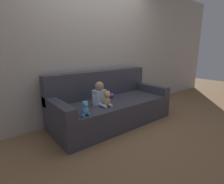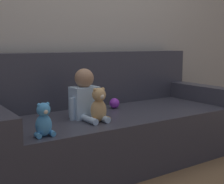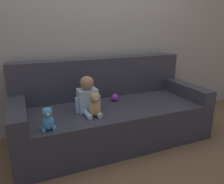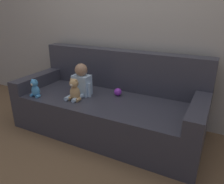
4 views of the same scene
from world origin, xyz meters
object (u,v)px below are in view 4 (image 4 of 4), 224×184
(couch, at_px, (110,105))
(person_baby, at_px, (81,82))
(toy_ball, at_px, (118,92))
(teddy_bear_brown, at_px, (75,90))
(plush_toy_side, at_px, (35,89))

(couch, relative_size, person_baby, 5.73)
(toy_ball, bearing_deg, couch, -148.57)
(teddy_bear_brown, bearing_deg, couch, 45.58)
(plush_toy_side, bearing_deg, teddy_bear_brown, 15.10)
(plush_toy_side, height_order, toy_ball, plush_toy_side)
(teddy_bear_brown, xyz_separation_m, plush_toy_side, (-0.45, -0.12, -0.02))
(plush_toy_side, distance_m, toy_ball, 0.93)
(couch, relative_size, teddy_bear_brown, 8.61)
(person_baby, relative_size, teddy_bear_brown, 1.50)
(toy_ball, bearing_deg, plush_toy_side, -150.71)
(person_baby, relative_size, plush_toy_side, 1.79)
(teddy_bear_brown, height_order, toy_ball, teddy_bear_brown)
(couch, bearing_deg, toy_ball, 31.43)
(teddy_bear_brown, distance_m, toy_ball, 0.49)
(couch, distance_m, plush_toy_side, 0.87)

